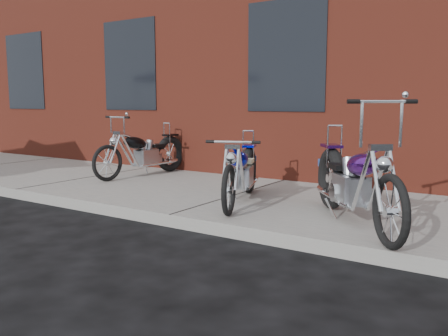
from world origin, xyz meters
The scene contains 5 objects.
ground centered at (0.00, 0.00, 0.00)m, with size 120.00×120.00×0.00m, color black.
sidewalk centered at (0.00, 1.50, 0.07)m, with size 22.00×3.00×0.15m, color slate.
chopper_purple centered at (1.92, 0.76, 0.58)m, with size 1.56×1.91×1.32m.
chopper_blue centered at (0.33, 1.07, 0.52)m, with size 0.86×1.97×0.90m.
chopper_third centered at (-2.32, 2.08, 0.53)m, with size 0.52×2.11×1.07m.
Camera 1 is at (3.49, -4.15, 1.44)m, focal length 38.00 mm.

